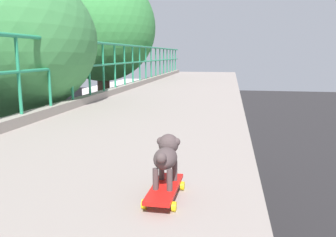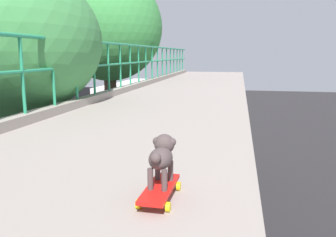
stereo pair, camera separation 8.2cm
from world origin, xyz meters
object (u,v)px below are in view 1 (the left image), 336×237
at_px(car_grey_sixth, 39,157).
at_px(car_yellow_cab_seventh, 117,146).
at_px(small_dog, 166,155).
at_px(car_green_fifth, 60,191).
at_px(city_bus, 120,99).
at_px(toy_skateboard, 165,189).

distance_m(car_grey_sixth, car_yellow_cab_seventh, 4.54).
relative_size(car_yellow_cab_seventh, small_dog, 11.78).
distance_m(car_yellow_cab_seventh, small_dog, 19.10).
height_order(car_green_fifth, city_bus, city_bus).
height_order(car_grey_sixth, city_bus, city_bus).
height_order(car_grey_sixth, car_yellow_cab_seventh, car_yellow_cab_seventh).
bearing_deg(small_dog, city_bus, 108.82).
bearing_deg(small_dog, toy_skateboard, -90.39).
relative_size(car_grey_sixth, car_yellow_cab_seventh, 1.07).
bearing_deg(toy_skateboard, car_green_fifth, 121.82).
xyz_separation_m(car_yellow_cab_seventh, toy_skateboard, (6.32, -17.41, 4.69)).
height_order(car_yellow_cab_seventh, toy_skateboard, toy_skateboard).
bearing_deg(toy_skateboard, car_yellow_cab_seventh, 109.96).
xyz_separation_m(city_bus, small_dog, (9.92, -29.12, 3.57)).
bearing_deg(car_yellow_cab_seventh, city_bus, 107.01).
distance_m(car_green_fifth, small_dog, 12.91).
relative_size(car_green_fifth, city_bus, 0.33).
bearing_deg(city_bus, car_green_fifth, -79.30).
bearing_deg(car_yellow_cab_seventh, car_grey_sixth, -139.85).
relative_size(toy_skateboard, small_dog, 1.44).
distance_m(car_grey_sixth, toy_skateboard, 18.09).
height_order(city_bus, toy_skateboard, toy_skateboard).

